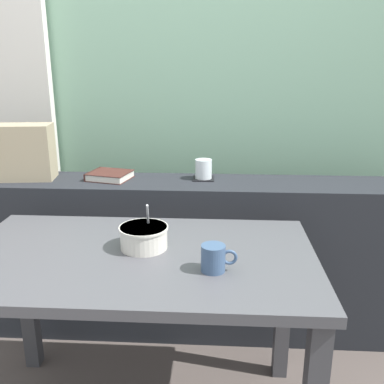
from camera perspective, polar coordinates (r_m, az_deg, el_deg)
outdoor_backdrop at (r=2.47m, az=-1.90°, el=18.65°), size 4.80×0.08×2.80m
dark_console_ledge at (r=2.17m, az=-2.87°, el=-8.57°), size 2.80×0.30×0.78m
breakfast_table at (r=1.54m, az=-7.00°, el=-11.57°), size 1.20×0.69×0.70m
coaster_square at (r=2.07m, az=1.51°, el=1.79°), size 0.10×0.10×0.00m
juice_glass at (r=2.06m, az=1.52°, el=2.94°), size 0.08×0.08×0.09m
closed_book at (r=2.10m, az=-10.79°, el=2.15°), size 0.22×0.20×0.03m
throw_pillow at (r=2.20m, az=-21.88°, el=4.88°), size 0.33×0.18×0.26m
soup_bowl at (r=1.52m, az=-6.34°, el=-5.93°), size 0.17×0.17×0.17m
ceramic_mug at (r=1.35m, az=2.90°, el=-8.66°), size 0.11×0.08×0.08m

